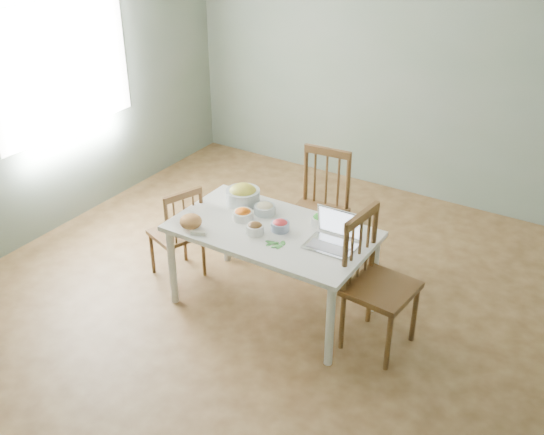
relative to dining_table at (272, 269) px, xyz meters
The scene contains 19 objects.
floor 0.36m from the dining_table, 19.03° to the left, with size 5.00×5.00×0.00m, color #4C3117.
wall_back 2.70m from the dining_table, 89.01° to the left, with size 5.00×0.00×2.70m, color #5D715A.
wall_left 2.65m from the dining_table, behind, with size 0.00×5.00×2.70m, color #5D715A.
window_left 2.71m from the dining_table, behind, with size 0.04×1.60×1.20m, color white.
dining_table is the anchor object (origin of this frame).
chair_far 0.74m from the dining_table, 90.47° to the left, with size 0.46×0.44×1.03m, color #3F270D, non-canonical shape.
chair_left 0.93m from the dining_table, behind, with size 0.38×0.36×0.86m, color #3F270D, non-canonical shape.
chair_right 0.92m from the dining_table, ahead, with size 0.46×0.44×1.04m, color #3F270D, non-canonical shape.
bread_boule 0.74m from the dining_table, 149.98° to the right, with size 0.17×0.17×0.11m, color #C0773C.
butter_stick 0.67m from the dining_table, 139.25° to the right, with size 0.11×0.03×0.03m, color silver.
bowl_squash 0.65m from the dining_table, 151.10° to the left, with size 0.28×0.28×0.16m, color gold, non-canonical shape.
bowl_carrot 0.48m from the dining_table, behind, with size 0.16×0.16×0.09m, color orange, non-canonical shape.
bowl_onion 0.47m from the dining_table, 134.80° to the left, with size 0.17×0.17×0.09m, color beige, non-canonical shape.
bowl_mushroom 0.42m from the dining_table, 121.19° to the right, with size 0.13×0.13×0.09m, color #311C0D, non-canonical shape.
bowl_redpep 0.40m from the dining_table, 18.42° to the left, with size 0.14×0.14×0.08m, color red, non-canonical shape.
bowl_broccoli 0.55m from the dining_table, 42.92° to the left, with size 0.14×0.14×0.09m, color #0D5F0D, non-canonical shape.
flatbread 0.56m from the dining_table, 46.47° to the left, with size 0.21×0.21×0.02m, color tan.
basil_bunch 0.42m from the dining_table, 53.20° to the right, with size 0.17×0.17×0.02m, color #2D6622, non-canonical shape.
laptop 0.69m from the dining_table, ahead, with size 0.35×0.29×0.25m, color silver, non-canonical shape.
Camera 1 is at (2.16, -3.55, 3.13)m, focal length 42.31 mm.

